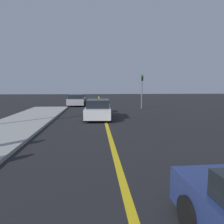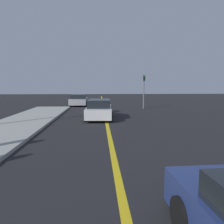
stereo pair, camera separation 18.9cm
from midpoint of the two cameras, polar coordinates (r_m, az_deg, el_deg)
name	(u,v)px [view 2 (the right image)]	position (r m, az deg, el deg)	size (l,w,h in m)	color
road_center_line	(106,117)	(16.45, -1.37, -1.29)	(0.20, 60.00, 0.01)	gold
sidewalk_left	(1,133)	(11.88, -26.60, -4.95)	(3.40, 24.81, 0.15)	#9E9E99
car_ahead_center	(99,109)	(15.55, -3.02, 0.67)	(1.99, 4.31, 1.38)	silver
car_far_distant	(79,100)	(25.86, -8.46, 3.10)	(2.01, 4.17, 1.30)	#9E9EA3
traffic_light	(144,88)	(22.25, 8.56, 6.27)	(0.18, 0.40, 3.37)	slate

